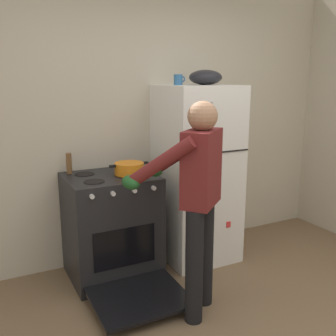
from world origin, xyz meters
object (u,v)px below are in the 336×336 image
at_px(red_pot, 129,168).
at_px(coffee_mug, 178,80).
at_px(refrigerator, 196,174).
at_px(person_cook, 195,190).
at_px(stove_range, 112,228).
at_px(pepper_mill, 69,164).
at_px(mixing_bowl, 205,77).

xyz_separation_m(red_pot, coffee_mug, (0.53, 0.10, 0.75)).
height_order(refrigerator, person_cook, refrigerator).
height_order(stove_range, coffee_mug, coffee_mug).
relative_size(red_pot, coffee_mug, 3.17).
height_order(refrigerator, stove_range, refrigerator).
distance_m(person_cook, pepper_mill, 1.22).
bearing_deg(mixing_bowl, coffee_mug, 169.01).
bearing_deg(pepper_mill, coffee_mug, -8.58).
bearing_deg(stove_range, person_cook, -65.64).
xyz_separation_m(person_cook, red_pot, (-0.20, 0.77, 0.02)).
xyz_separation_m(coffee_mug, pepper_mill, (-0.99, 0.15, -0.71)).
bearing_deg(refrigerator, person_cook, -121.60).
relative_size(red_pot, mixing_bowl, 1.16).
relative_size(person_cook, coffee_mug, 14.28).
distance_m(refrigerator, pepper_mill, 1.20).
relative_size(coffee_mug, pepper_mill, 0.61).
height_order(stove_range, red_pot, red_pot).
bearing_deg(red_pot, refrigerator, 4.00).
height_order(person_cook, mixing_bowl, mixing_bowl).
bearing_deg(mixing_bowl, pepper_mill, 170.92).
bearing_deg(person_cook, mixing_bowl, 54.55).
relative_size(refrigerator, mixing_bowl, 5.52).
height_order(person_cook, pepper_mill, person_cook).
bearing_deg(stove_range, refrigerator, 1.17).
xyz_separation_m(red_pot, mixing_bowl, (0.79, 0.05, 0.77)).
bearing_deg(stove_range, pepper_mill, 143.98).
bearing_deg(pepper_mill, refrigerator, -9.71).
xyz_separation_m(person_cook, pepper_mill, (-0.66, 1.02, 0.06)).
height_order(red_pot, pepper_mill, pepper_mill).
bearing_deg(refrigerator, red_pot, -176.00).
height_order(stove_range, person_cook, person_cook).
xyz_separation_m(refrigerator, red_pot, (-0.71, -0.05, 0.14)).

